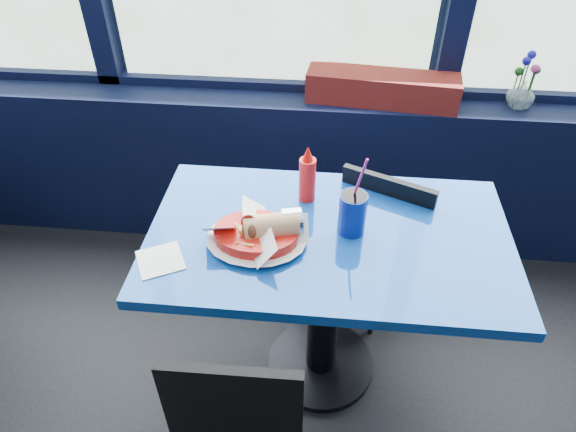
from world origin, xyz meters
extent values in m
cube|color=black|center=(0.00, 2.87, 0.40)|extent=(5.00, 0.26, 0.80)
cube|color=black|center=(0.00, 2.95, 0.81)|extent=(4.80, 0.08, 0.06)
cylinder|color=black|center=(0.30, 2.00, 0.01)|extent=(0.44, 0.44, 0.03)
cylinder|color=black|center=(0.30, 2.00, 0.34)|extent=(0.12, 0.12, 0.68)
cube|color=navy|center=(0.30, 2.00, 0.73)|extent=(1.20, 0.70, 0.04)
cube|color=black|center=(0.08, 1.40, 0.63)|extent=(0.36, 0.03, 0.41)
cube|color=black|center=(0.43, 2.40, 0.40)|extent=(0.49, 0.49, 0.04)
cube|color=black|center=(0.50, 2.24, 0.62)|extent=(0.33, 0.17, 0.40)
cylinder|color=black|center=(0.64, 2.48, 0.19)|extent=(0.02, 0.02, 0.38)
cylinder|color=black|center=(0.51, 2.19, 0.19)|extent=(0.02, 0.02, 0.38)
cylinder|color=black|center=(0.35, 2.61, 0.19)|extent=(0.02, 0.02, 0.38)
cylinder|color=black|center=(0.22, 2.32, 0.19)|extent=(0.02, 0.02, 0.38)
cube|color=maroon|center=(0.50, 2.86, 0.87)|extent=(0.68, 0.23, 0.13)
imported|color=silver|center=(1.10, 2.86, 0.86)|extent=(0.13, 0.13, 0.12)
cylinder|color=#1E5919|center=(1.08, 2.86, 0.90)|extent=(0.01, 0.01, 0.20)
sphere|color=#1C1BA2|center=(1.08, 2.86, 1.01)|extent=(0.04, 0.04, 0.04)
cylinder|color=#1E5919|center=(1.11, 2.85, 0.89)|extent=(0.01, 0.01, 0.17)
sphere|color=#E84499|center=(1.11, 2.85, 0.99)|extent=(0.04, 0.04, 0.04)
cylinder|color=#1E5919|center=(1.10, 2.88, 0.91)|extent=(0.01, 0.01, 0.22)
sphere|color=#1C1BA2|center=(1.10, 2.88, 1.03)|extent=(0.04, 0.04, 0.04)
cylinder|color=#1E5919|center=(1.06, 2.88, 0.87)|extent=(0.01, 0.01, 0.14)
sphere|color=#1E5919|center=(1.06, 2.88, 0.96)|extent=(0.04, 0.04, 0.04)
cylinder|color=#1E5919|center=(1.13, 2.87, 0.88)|extent=(0.01, 0.01, 0.16)
sphere|color=#1E5919|center=(1.13, 2.87, 0.97)|extent=(0.04, 0.04, 0.04)
cylinder|color=red|center=(0.07, 1.94, 0.78)|extent=(0.32, 0.32, 0.05)
cylinder|color=white|center=(0.07, 1.94, 0.76)|extent=(0.31, 0.31, 0.00)
cylinder|color=silver|center=(0.18, 1.98, 0.81)|extent=(0.08, 0.10, 0.09)
sphere|color=#59301E|center=(0.06, 1.92, 0.82)|extent=(0.06, 0.06, 0.06)
cylinder|color=red|center=(0.05, 1.93, 0.84)|extent=(0.06, 0.06, 0.01)
cylinder|color=red|center=(0.21, 2.18, 0.83)|extent=(0.06, 0.06, 0.16)
cone|color=red|center=(0.21, 2.18, 0.94)|extent=(0.04, 0.04, 0.05)
cylinder|color=navy|center=(0.37, 2.02, 0.82)|extent=(0.09, 0.09, 0.15)
cylinder|color=black|center=(0.37, 2.02, 0.89)|extent=(0.08, 0.08, 0.01)
cylinder|color=#FD359B|center=(0.38, 2.02, 0.96)|extent=(0.04, 0.07, 0.20)
cube|color=white|center=(-0.22, 1.82, 0.75)|extent=(0.18, 0.18, 0.00)
camera|label=1|loc=(0.29, 0.73, 1.88)|focal=32.00mm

